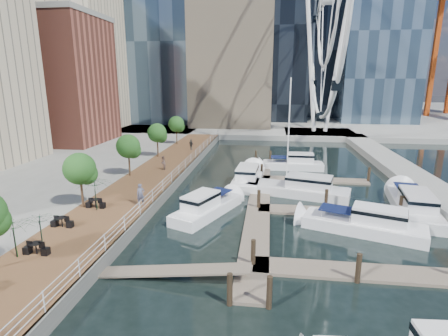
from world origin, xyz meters
TOP-DOWN VIEW (x-y plane):
  - ground at (0.00, 0.00)m, footprint 520.00×520.00m
  - boardwalk at (-9.00, 15.00)m, footprint 6.00×60.00m
  - seawall at (-6.00, 15.00)m, footprint 0.25×60.00m
  - land_far at (0.00, 102.00)m, footprint 200.00×114.00m
  - breakwater at (20.00, 20.00)m, footprint 4.00×60.00m
  - pier at (14.00, 52.00)m, footprint 14.00×12.00m
  - railing at (-6.10, 15.00)m, footprint 0.10×60.00m
  - floating_docks at (7.97, 9.98)m, footprint 16.00×34.00m
  - midrise_condos at (-33.57, 26.82)m, footprint 19.00×67.00m
  - ferris_wheel at (14.00, 52.00)m, footprint 5.80×45.60m
  - street_trees at (-11.40, 14.00)m, footprint 2.60×42.60m
  - cafe_tables at (-10.40, -2.00)m, footprint 2.50×13.70m
  - yacht_foreground at (11.01, 4.15)m, footprint 9.95×5.68m
  - pedestrian_near at (-6.81, 5.11)m, footprint 0.81×0.76m
  - pedestrian_mid at (-8.57, 17.12)m, footprint 0.62×0.79m
  - pedestrian_far at (-7.93, 29.37)m, footprint 1.00×0.89m
  - moored_yachts at (7.03, 10.76)m, footprint 22.98×36.26m
  - cafe_seating at (-10.32, -0.61)m, footprint 3.91×10.97m

SIDE VIEW (x-z plane):
  - ground at x=0.00m, z-range 0.00..0.00m
  - yacht_foreground at x=11.01m, z-range -1.07..1.07m
  - moored_yachts at x=7.03m, z-range -5.75..5.75m
  - floating_docks at x=7.97m, z-range -0.81..1.79m
  - boardwalk at x=-9.00m, z-range 0.00..1.00m
  - seawall at x=-6.00m, z-range 0.00..1.00m
  - land_far at x=0.00m, z-range 0.00..1.00m
  - breakwater at x=20.00m, z-range 0.00..1.00m
  - pier at x=14.00m, z-range 0.00..1.00m
  - cafe_tables at x=-10.40m, z-range 1.00..1.74m
  - railing at x=-6.10m, z-range 1.00..2.05m
  - pedestrian_mid at x=-8.57m, z-range 1.00..2.60m
  - pedestrian_far at x=-7.93m, z-range 1.00..2.63m
  - pedestrian_near at x=-6.81m, z-range 1.00..2.86m
  - cafe_seating at x=-10.32m, z-range 0.89..3.55m
  - street_trees at x=-11.40m, z-range 1.99..6.59m
  - midrise_condos at x=-33.57m, z-range -0.58..27.42m
  - ferris_wheel at x=14.00m, z-range 2.02..49.82m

